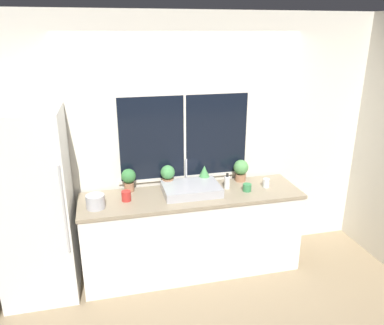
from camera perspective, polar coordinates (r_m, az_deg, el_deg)
The scene contains 15 objects.
ground_plane at distance 4.11m, azimuth 1.04°, elevation -18.08°, with size 14.00×14.00×0.00m, color #937F60.
wall_back at distance 4.08m, azimuth -1.22°, elevation 3.05°, with size 8.00×0.09×2.70m.
wall_right at distance 5.65m, azimuth 18.90°, elevation 6.63°, with size 0.06×7.00×2.70m.
counter at distance 4.10m, azimuth 0.00°, elevation -10.57°, with size 2.30×0.63×0.90m.
refrigerator at distance 3.86m, azimuth -22.93°, elevation -6.25°, with size 0.68×0.68×1.86m.
sink at distance 3.91m, azimuth -0.13°, elevation -4.03°, with size 0.59×0.47×0.29m.
potted_plant_far_left at distance 3.97m, azimuth -9.62°, elevation -2.40°, with size 0.15×0.15×0.25m.
potted_plant_center_left at distance 4.02m, azimuth -3.71°, elevation -1.99°, with size 0.15×0.15×0.25m.
potted_plant_center_right at distance 4.11m, azimuth 1.89°, elevation -1.82°, with size 0.12×0.12×0.22m.
potted_plant_far_right at distance 4.22m, azimuth 7.47°, elevation -1.02°, with size 0.17×0.17×0.25m.
soap_bottle at distance 4.03m, azimuth 5.37°, elevation -3.00°, with size 0.06×0.06×0.17m.
mug_green at distance 4.00m, azimuth 8.39°, elevation -3.79°, with size 0.09×0.09×0.08m.
mug_red at distance 3.79m, azimuth -9.99°, elevation -5.04°, with size 0.09×0.09×0.10m.
mug_white at distance 4.13m, azimuth 11.23°, elevation -3.07°, with size 0.07×0.07×0.10m.
kettle at distance 3.70m, azimuth -14.51°, elevation -5.70°, with size 0.18×0.18×0.15m.
Camera 1 is at (-0.83, -3.15, 2.50)m, focal length 35.00 mm.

